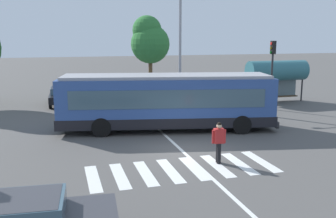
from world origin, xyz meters
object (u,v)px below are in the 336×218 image
(parked_car_charcoal, at_px, (169,91))
(traffic_light_far_corner, at_px, (272,64))
(pedestrian_crossing_street, at_px, (219,140))
(parked_car_blue, at_px, (134,93))
(city_transit_bus, at_px, (167,102))
(twin_arm_street_lamp, at_px, (180,37))
(parked_car_silver, at_px, (100,93))
(bus_stop_shelter, at_px, (277,71))
(background_tree_right, at_px, (149,40))
(parked_car_black, at_px, (62,95))

(parked_car_charcoal, xyz_separation_m, traffic_light_far_corner, (5.89, -5.38, 2.44))
(pedestrian_crossing_street, xyz_separation_m, parked_car_blue, (-0.55, 15.02, -0.20))
(city_transit_bus, distance_m, twin_arm_street_lamp, 8.48)
(parked_car_silver, height_order, parked_car_charcoal, same)
(city_transit_bus, relative_size, traffic_light_far_corner, 2.51)
(city_transit_bus, bearing_deg, parked_car_blue, 90.31)
(parked_car_blue, bearing_deg, twin_arm_street_lamp, -32.52)
(parked_car_silver, xyz_separation_m, bus_stop_shelter, (13.15, -3.73, 1.65))
(parked_car_silver, height_order, background_tree_right, background_tree_right)
(twin_arm_street_lamp, bearing_deg, parked_car_blue, 147.48)
(parked_car_black, relative_size, twin_arm_street_lamp, 0.56)
(parked_car_black, xyz_separation_m, traffic_light_far_corner, (14.06, -5.99, 2.44))
(traffic_light_far_corner, relative_size, bus_stop_shelter, 1.00)
(twin_arm_street_lamp, xyz_separation_m, background_tree_right, (-0.58, 7.26, -0.29))
(traffic_light_far_corner, relative_size, twin_arm_street_lamp, 0.59)
(bus_stop_shelter, bearing_deg, twin_arm_street_lamp, 171.57)
(parked_car_charcoal, bearing_deg, twin_arm_street_lamp, -81.01)
(pedestrian_crossing_street, height_order, twin_arm_street_lamp, twin_arm_street_lamp)
(city_transit_bus, xyz_separation_m, parked_car_charcoal, (2.77, 9.02, -0.82))
(city_transit_bus, relative_size, parked_car_blue, 2.65)
(city_transit_bus, height_order, twin_arm_street_lamp, twin_arm_street_lamp)
(city_transit_bus, height_order, parked_car_black, city_transit_bus)
(parked_car_silver, bearing_deg, background_tree_right, 42.41)
(background_tree_right, bearing_deg, pedestrian_crossing_street, -95.61)
(city_transit_bus, bearing_deg, parked_car_black, 119.29)
(traffic_light_far_corner, xyz_separation_m, twin_arm_street_lamp, (-5.59, 3.49, 1.81))
(bus_stop_shelter, height_order, twin_arm_street_lamp, twin_arm_street_lamp)
(parked_car_blue, bearing_deg, bus_stop_shelter, -16.29)
(pedestrian_crossing_street, bearing_deg, parked_car_charcoal, 81.34)
(parked_car_blue, xyz_separation_m, bus_stop_shelter, (10.61, -3.10, 1.65))
(city_transit_bus, xyz_separation_m, parked_car_blue, (-0.05, 9.12, -0.82))
(pedestrian_crossing_street, relative_size, bus_stop_shelter, 0.36)
(parked_car_black, distance_m, parked_car_blue, 5.38)
(parked_car_charcoal, relative_size, twin_arm_street_lamp, 0.57)
(traffic_light_far_corner, xyz_separation_m, background_tree_right, (-6.17, 10.75, 1.52))
(parked_car_silver, bearing_deg, parked_car_blue, -13.96)
(background_tree_right, bearing_deg, city_transit_bus, -99.83)
(parked_car_black, height_order, background_tree_right, background_tree_right)
(parked_car_charcoal, relative_size, background_tree_right, 0.66)
(pedestrian_crossing_street, bearing_deg, parked_car_black, 110.81)
(city_transit_bus, relative_size, pedestrian_crossing_street, 6.98)
(parked_car_silver, xyz_separation_m, parked_car_blue, (2.54, -0.63, 0.00))
(pedestrian_crossing_street, distance_m, parked_car_charcoal, 15.09)
(twin_arm_street_lamp, bearing_deg, parked_car_black, 163.53)
(parked_car_charcoal, xyz_separation_m, background_tree_right, (-0.28, 5.37, 3.96))
(parked_car_silver, height_order, twin_arm_street_lamp, twin_arm_street_lamp)
(traffic_light_far_corner, height_order, background_tree_right, background_tree_right)
(city_transit_bus, height_order, traffic_light_far_corner, traffic_light_far_corner)
(pedestrian_crossing_street, xyz_separation_m, parked_car_black, (-5.90, 15.54, -0.20))
(parked_car_silver, height_order, bus_stop_shelter, bus_stop_shelter)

